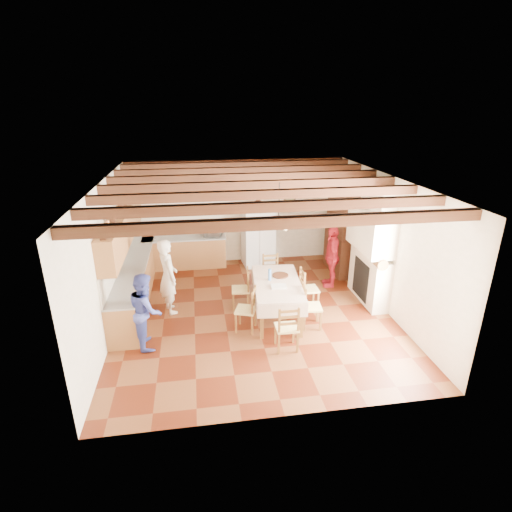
{
  "coord_description": "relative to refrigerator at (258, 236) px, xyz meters",
  "views": [
    {
      "loc": [
        -1.17,
        -7.91,
        4.49
      ],
      "look_at": [
        0.1,
        0.3,
        1.25
      ],
      "focal_mm": 28.0,
      "sensor_mm": 36.0,
      "label": 1
    }
  ],
  "objects": [
    {
      "name": "wall_left",
      "position": [
        -3.56,
        -2.83,
        0.64
      ],
      "size": [
        0.02,
        6.5,
        3.0
      ],
      "primitive_type": "cube",
      "color": "beige",
      "rests_on": "ground"
    },
    {
      "name": "chair_right_far",
      "position": [
        0.75,
        -2.78,
        -0.38
      ],
      "size": [
        0.4,
        0.42,
        0.96
      ],
      "primitive_type": null,
      "rotation": [
        0.0,
        0.0,
        1.58
      ],
      "color": "brown",
      "rests_on": "floor"
    },
    {
      "name": "lower_cabinets_left",
      "position": [
        -3.25,
        -1.78,
        -0.43
      ],
      "size": [
        0.6,
        4.3,
        0.86
      ],
      "primitive_type": "cube",
      "color": "brown",
      "rests_on": "ground"
    },
    {
      "name": "hutch",
      "position": [
        2.2,
        -0.86,
        0.35
      ],
      "size": [
        0.59,
        1.35,
        2.43
      ],
      "primitive_type": null,
      "rotation": [
        0.0,
        0.0,
        0.02
      ],
      "color": "#34170B",
      "rests_on": "floor"
    },
    {
      "name": "wall_right",
      "position": [
        2.46,
        -2.83,
        0.64
      ],
      "size": [
        0.02,
        6.5,
        3.0
      ],
      "primitive_type": "cube",
      "color": "beige",
      "rests_on": "ground"
    },
    {
      "name": "wall_back",
      "position": [
        -0.55,
        0.43,
        0.64
      ],
      "size": [
        6.0,
        0.02,
        3.0
      ],
      "primitive_type": "cube",
      "color": "beige",
      "rests_on": "ground"
    },
    {
      "name": "backsplash_back",
      "position": [
        -2.1,
        0.4,
        0.34
      ],
      "size": [
        2.3,
        0.03,
        0.6
      ],
      "primitive_type": "cube",
      "color": "silver",
      "rests_on": "ground"
    },
    {
      "name": "person_man",
      "position": [
        -2.41,
        -2.48,
        0.0
      ],
      "size": [
        0.59,
        0.73,
        1.72
      ],
      "primitive_type": "imported",
      "rotation": [
        0.0,
        0.0,
        1.9
      ],
      "color": "silver",
      "rests_on": "floor"
    },
    {
      "name": "upper_cabinets",
      "position": [
        -3.38,
        -1.78,
        0.99
      ],
      "size": [
        0.35,
        4.2,
        0.7
      ],
      "primitive_type": "cube",
      "color": "brown",
      "rests_on": "ground"
    },
    {
      "name": "fireplace",
      "position": [
        2.17,
        -2.63,
        0.54
      ],
      "size": [
        0.56,
        1.6,
        2.8
      ],
      "primitive_type": null,
      "color": "beige",
      "rests_on": "ground"
    },
    {
      "name": "lower_cabinets_back",
      "position": [
        -2.1,
        0.12,
        -0.43
      ],
      "size": [
        2.3,
        0.6,
        0.86
      ],
      "primitive_type": "cube",
      "color": "brown",
      "rests_on": "ground"
    },
    {
      "name": "microwave",
      "position": [
        -1.29,
        0.12,
        0.18
      ],
      "size": [
        0.58,
        0.46,
        0.28
      ],
      "primitive_type": "imported",
      "rotation": [
        0.0,
        0.0,
        -0.27
      ],
      "color": "silver",
      "rests_on": "countertop_back"
    },
    {
      "name": "chair_left_near",
      "position": [
        -0.82,
        -3.53,
        -0.38
      ],
      "size": [
        0.52,
        0.53,
        0.96
      ],
      "primitive_type": null,
      "rotation": [
        0.0,
        0.0,
        -1.9
      ],
      "color": "brown",
      "rests_on": "floor"
    },
    {
      "name": "wall_front",
      "position": [
        -0.55,
        -6.09,
        0.64
      ],
      "size": [
        6.0,
        0.02,
        3.0
      ],
      "primitive_type": "cube",
      "color": "beige",
      "rests_on": "ground"
    },
    {
      "name": "countertop_back",
      "position": [
        -2.1,
        0.12,
        0.02
      ],
      "size": [
        2.34,
        0.62,
        0.04
      ],
      "primitive_type": "cube",
      "color": "gray",
      "rests_on": "lower_cabinets_back"
    },
    {
      "name": "fridge_vase",
      "position": [
        0.0,
        0.0,
        1.0
      ],
      "size": [
        0.28,
        0.28,
        0.28
      ],
      "primitive_type": "imported",
      "rotation": [
        0.0,
        0.0,
        0.08
      ],
      "color": "#34170B",
      "rests_on": "refrigerator"
    },
    {
      "name": "chair_right_near",
      "position": [
        0.56,
        -3.61,
        -0.38
      ],
      "size": [
        0.44,
        0.46,
        0.96
      ],
      "primitive_type": null,
      "rotation": [
        0.0,
        0.0,
        1.46
      ],
      "color": "brown",
      "rests_on": "floor"
    },
    {
      "name": "chandelier",
      "position": [
        -0.07,
        -3.1,
        1.39
      ],
      "size": [
        0.47,
        0.47,
        0.03
      ],
      "primitive_type": "torus",
      "color": "black",
      "rests_on": "ground"
    },
    {
      "name": "person_woman_red",
      "position": [
        1.62,
        -1.72,
        -0.06
      ],
      "size": [
        0.59,
        1.01,
        1.61
      ],
      "primitive_type": "imported",
      "rotation": [
        0.0,
        0.0,
        -1.79
      ],
      "color": "#AB1A27",
      "rests_on": "floor"
    },
    {
      "name": "countertop_left",
      "position": [
        -3.25,
        -1.78,
        0.02
      ],
      "size": [
        0.62,
        4.3,
        0.04
      ],
      "primitive_type": "cube",
      "color": "gray",
      "rests_on": "lower_cabinets_left"
    },
    {
      "name": "backsplash_left",
      "position": [
        -3.54,
        -1.78,
        0.34
      ],
      "size": [
        0.03,
        4.3,
        0.6
      ],
      "primitive_type": "cube",
      "color": "silver",
      "rests_on": "ground"
    },
    {
      "name": "chair_end_far",
      "position": [
        0.04,
        -1.86,
        -0.38
      ],
      "size": [
        0.42,
        0.4,
        0.96
      ],
      "primitive_type": null,
      "rotation": [
        0.0,
        0.0,
        -0.01
      ],
      "color": "brown",
      "rests_on": "floor"
    },
    {
      "name": "chair_end_near",
      "position": [
        -0.14,
        -4.33,
        -0.38
      ],
      "size": [
        0.42,
        0.4,
        0.96
      ],
      "primitive_type": null,
      "rotation": [
        0.0,
        0.0,
        3.13
      ],
      "color": "brown",
      "rests_on": "floor"
    },
    {
      "name": "ceiling",
      "position": [
        -0.55,
        -2.83,
        2.15
      ],
      "size": [
        6.0,
        6.5,
        0.02
      ],
      "primitive_type": "cube",
      "color": "silver",
      "rests_on": "ground"
    },
    {
      "name": "dining_table",
      "position": [
        -0.07,
        -3.1,
        -0.1
      ],
      "size": [
        1.15,
        2.01,
        0.84
      ],
      "rotation": [
        0.0,
        0.0,
        -0.09
      ],
      "color": "#F2E2CE",
      "rests_on": "floor"
    },
    {
      "name": "refrigerator",
      "position": [
        0.0,
        0.0,
        0.0
      ],
      "size": [
        0.92,
        0.79,
        1.72
      ],
      "primitive_type": "cube",
      "rotation": [
        0.0,
        0.0,
        0.1
      ],
      "color": "silver",
      "rests_on": "floor"
    },
    {
      "name": "person_woman_blue",
      "position": [
        -2.78,
        -3.77,
        -0.1
      ],
      "size": [
        0.7,
        0.83,
        1.51
      ],
      "primitive_type": "imported",
      "rotation": [
        0.0,
        0.0,
        1.76
      ],
      "color": "#3D48A0",
      "rests_on": "floor"
    },
    {
      "name": "wall_picture",
      "position": [
        1.0,
        0.4,
        0.99
      ],
      "size": [
        0.34,
        0.03,
        0.42
      ],
      "primitive_type": "cube",
      "color": "black",
      "rests_on": "ground"
    },
    {
      "name": "floor",
      "position": [
        -0.55,
        -2.83,
        -0.87
      ],
      "size": [
        6.0,
        6.5,
        0.02
      ],
      "primitive_type": "cube",
      "color": "#4D1A0A",
      "rests_on": "ground"
    },
    {
      "name": "ceiling_beams",
      "position": [
        -0.55,
        -2.83,
        2.05
      ],
      "size": [
        6.0,
        6.3,
        0.16
      ],
      "primitive_type": null,
      "color": "#3A1A11",
      "rests_on": "ground"
    },
    {
      "name": "chair_left_far",
      "position": [
        -0.81,
        -2.56,
        -0.38
      ],
      "size": [
        0.43,
        0.45,
        0.96
      ],
      "primitive_type": null,
      "rotation": [
        0.0,
        0.0,
        -1.66
      ],
      "color": "brown",
      "rests_on": "floor"
    }
  ]
}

